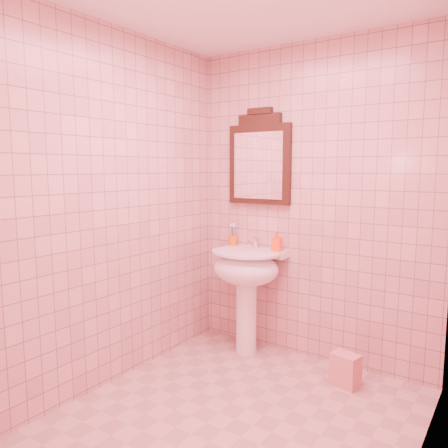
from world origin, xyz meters
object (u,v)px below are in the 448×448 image
Objects in this scene: pedestal_sink at (246,275)px; towel at (345,370)px; soap_dispenser at (277,241)px; toothbrush_cup at (233,240)px; mirror at (259,160)px.

pedestal_sink reaches higher than towel.
towel is at bearing -25.65° from soap_dispenser.
toothbrush_cup is 0.45m from soap_dispenser.
mirror is 0.73m from toothbrush_cup.
pedestal_sink is at bearing -34.93° from toothbrush_cup.
toothbrush_cup reaches higher than towel.
pedestal_sink is at bearing -156.05° from soap_dispenser.
pedestal_sink is 1.04m from towel.
towel is (0.88, -0.08, -0.54)m from pedestal_sink.
soap_dispenser is at bearing -18.72° from mirror.
toothbrush_cup reaches higher than soap_dispenser.
soap_dispenser is 1.08m from towel.
pedestal_sink is 0.38m from toothbrush_cup.
pedestal_sink is 5.27× the size of soap_dispenser.
pedestal_sink is 0.38m from soap_dispenser.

